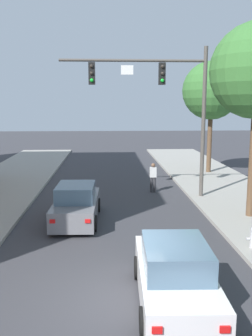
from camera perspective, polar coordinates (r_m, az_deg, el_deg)
The scene contains 6 objects.
ground_plane at distance 9.74m, azimuth -0.99°, elevation -19.84°, with size 120.00×120.00×0.00m, color #38383D.
traffic_signal_mast at distance 18.47m, azimuth 5.83°, elevation 11.50°, with size 7.25×0.38×7.50m.
car_lead_grey at distance 15.40m, azimuth -7.76°, elevation -5.69°, with size 1.93×4.29×1.60m.
car_following_white at distance 9.30m, azimuth 7.58°, elevation -16.41°, with size 1.95×4.29×1.60m.
pedestrian_crossing_road at distance 20.34m, azimuth 4.25°, elevation -1.27°, with size 0.36×0.22×1.64m.
street_tree_third at distance 26.03m, azimuth 13.22°, elevation 11.68°, with size 3.96×3.96×7.63m.
Camera 1 is at (-0.30, -8.46, 4.83)m, focal length 38.97 mm.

